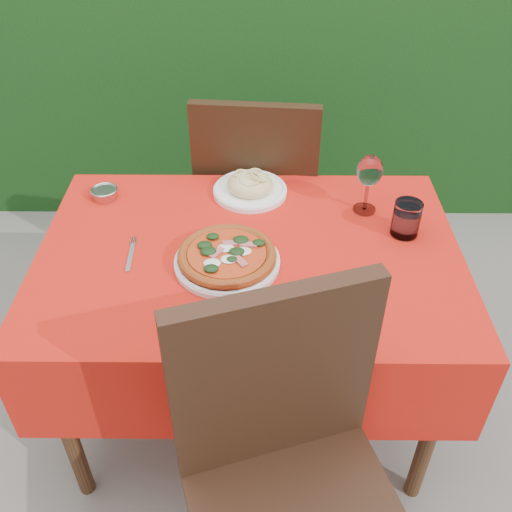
{
  "coord_description": "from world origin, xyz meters",
  "views": [
    {
      "loc": [
        0.03,
        -1.32,
        1.8
      ],
      "look_at": [
        0.02,
        -0.05,
        0.77
      ],
      "focal_mm": 40.0,
      "sensor_mm": 36.0,
      "label": 1
    }
  ],
  "objects_px": {
    "chair_far": "(258,194)",
    "pizza_plate": "(227,257)",
    "water_glass": "(406,220)",
    "wine_glass": "(369,173)",
    "chair_near": "(289,470)",
    "pasta_plate": "(250,187)",
    "steel_ramekin": "(105,194)",
    "fork": "(130,257)"
  },
  "relations": [
    {
      "from": "chair_near",
      "to": "steel_ramekin",
      "type": "height_order",
      "value": "chair_near"
    },
    {
      "from": "pizza_plate",
      "to": "wine_glass",
      "type": "relative_size",
      "value": 1.73
    },
    {
      "from": "fork",
      "to": "steel_ramekin",
      "type": "distance_m",
      "value": 0.35
    },
    {
      "from": "water_glass",
      "to": "wine_glass",
      "type": "bearing_deg",
      "value": 129.51
    },
    {
      "from": "chair_near",
      "to": "chair_far",
      "type": "distance_m",
      "value": 1.2
    },
    {
      "from": "pizza_plate",
      "to": "water_glass",
      "type": "bearing_deg",
      "value": 15.77
    },
    {
      "from": "chair_far",
      "to": "pasta_plate",
      "type": "height_order",
      "value": "chair_far"
    },
    {
      "from": "pasta_plate",
      "to": "water_glass",
      "type": "relative_size",
      "value": 2.24
    },
    {
      "from": "water_glass",
      "to": "wine_glass",
      "type": "height_order",
      "value": "wine_glass"
    },
    {
      "from": "fork",
      "to": "pizza_plate",
      "type": "bearing_deg",
      "value": -7.96
    },
    {
      "from": "chair_near",
      "to": "pasta_plate",
      "type": "relative_size",
      "value": 4.21
    },
    {
      "from": "pasta_plate",
      "to": "chair_far",
      "type": "bearing_deg",
      "value": 84.56
    },
    {
      "from": "chair_far",
      "to": "wine_glass",
      "type": "xyz_separation_m",
      "value": [
        0.35,
        -0.36,
        0.31
      ]
    },
    {
      "from": "steel_ramekin",
      "to": "pasta_plate",
      "type": "bearing_deg",
      "value": 3.67
    },
    {
      "from": "wine_glass",
      "to": "chair_near",
      "type": "bearing_deg",
      "value": -107.99
    },
    {
      "from": "chair_near",
      "to": "steel_ramekin",
      "type": "relative_size",
      "value": 12.69
    },
    {
      "from": "chair_near",
      "to": "pasta_plate",
      "type": "distance_m",
      "value": 0.95
    },
    {
      "from": "chair_near",
      "to": "wine_glass",
      "type": "height_order",
      "value": "chair_near"
    },
    {
      "from": "pasta_plate",
      "to": "wine_glass",
      "type": "relative_size",
      "value": 1.25
    },
    {
      "from": "pizza_plate",
      "to": "water_glass",
      "type": "distance_m",
      "value": 0.56
    },
    {
      "from": "steel_ramekin",
      "to": "wine_glass",
      "type": "bearing_deg",
      "value": -4.51
    },
    {
      "from": "pasta_plate",
      "to": "pizza_plate",
      "type": "bearing_deg",
      "value": -99.04
    },
    {
      "from": "chair_far",
      "to": "pizza_plate",
      "type": "relative_size",
      "value": 2.89
    },
    {
      "from": "chair_far",
      "to": "pasta_plate",
      "type": "relative_size",
      "value": 4.01
    },
    {
      "from": "chair_near",
      "to": "water_glass",
      "type": "relative_size",
      "value": 9.4
    },
    {
      "from": "pizza_plate",
      "to": "water_glass",
      "type": "height_order",
      "value": "water_glass"
    },
    {
      "from": "water_glass",
      "to": "fork",
      "type": "relative_size",
      "value": 0.64
    },
    {
      "from": "pasta_plate",
      "to": "fork",
      "type": "height_order",
      "value": "pasta_plate"
    },
    {
      "from": "pizza_plate",
      "to": "water_glass",
      "type": "xyz_separation_m",
      "value": [
        0.54,
        0.15,
        0.02
      ]
    },
    {
      "from": "pizza_plate",
      "to": "wine_glass",
      "type": "height_order",
      "value": "wine_glass"
    },
    {
      "from": "chair_near",
      "to": "water_glass",
      "type": "distance_m",
      "value": 0.83
    },
    {
      "from": "chair_far",
      "to": "wine_glass",
      "type": "distance_m",
      "value": 0.59
    },
    {
      "from": "chair_far",
      "to": "steel_ramekin",
      "type": "relative_size",
      "value": 12.1
    },
    {
      "from": "pasta_plate",
      "to": "water_glass",
      "type": "distance_m",
      "value": 0.53
    },
    {
      "from": "chair_far",
      "to": "pizza_plate",
      "type": "xyz_separation_m",
      "value": [
        -0.08,
        -0.64,
        0.2
      ]
    },
    {
      "from": "fork",
      "to": "steel_ramekin",
      "type": "xyz_separation_m",
      "value": [
        -0.14,
        0.32,
        0.01
      ]
    },
    {
      "from": "pizza_plate",
      "to": "fork",
      "type": "distance_m",
      "value": 0.29
    },
    {
      "from": "pasta_plate",
      "to": "steel_ramekin",
      "type": "bearing_deg",
      "value": -176.33
    },
    {
      "from": "chair_near",
      "to": "pizza_plate",
      "type": "height_order",
      "value": "chair_near"
    },
    {
      "from": "water_glass",
      "to": "wine_glass",
      "type": "relative_size",
      "value": 0.56
    },
    {
      "from": "chair_near",
      "to": "chair_far",
      "type": "bearing_deg",
      "value": 76.01
    },
    {
      "from": "chair_far",
      "to": "water_glass",
      "type": "bearing_deg",
      "value": 137.93
    }
  ]
}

